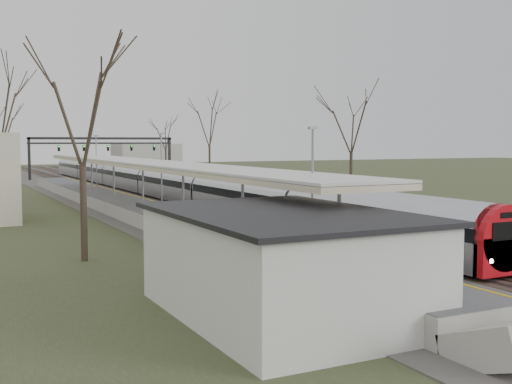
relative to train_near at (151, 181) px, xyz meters
The scene contains 10 objects.
track_bed 3.60m from the train_near, 33.45° to the left, with size 24.00×160.00×0.22m.
platform 17.02m from the train_near, 112.68° to the right, with size 3.50×69.00×1.00m, color #9E9B93.
canopy 21.36m from the train_near, 107.98° to the right, with size 4.10×50.00×3.11m.
station_building 46.27m from the train_near, 102.48° to the right, with size 6.00×9.00×3.20m, color silver.
signal_gantry 32.12m from the train_near, 84.98° to the left, with size 21.00×0.59×6.08m.
tree_west_near 36.28m from the train_near, 112.14° to the right, with size 5.00×5.00×10.30m.
tree_east_far 20.76m from the train_near, 34.11° to the right, with size 5.00×5.00×10.30m.
train_near is the anchor object (origin of this frame).
train_far 34.58m from the train_near, 78.32° to the left, with size 2.62×60.21×3.05m.
passenger 42.06m from the train_near, 97.32° to the right, with size 0.62×0.41×1.71m, color #283C4E.
Camera 1 is at (-21.94, -8.99, 5.43)m, focal length 45.00 mm.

